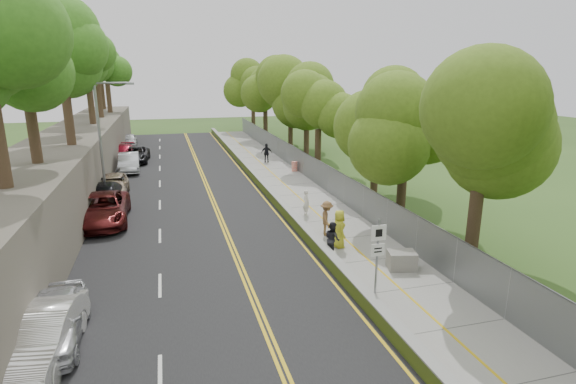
{
  "coord_description": "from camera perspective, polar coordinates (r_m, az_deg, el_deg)",
  "views": [
    {
      "loc": [
        -6.6,
        -17.67,
        8.56
      ],
      "look_at": [
        0.5,
        8.0,
        1.4
      ],
      "focal_mm": 28.0,
      "sensor_mm": 36.0,
      "label": 1
    }
  ],
  "objects": [
    {
      "name": "ground",
      "position": [
        20.71,
        4.64,
        -9.42
      ],
      "size": [
        140.0,
        140.0,
        0.0
      ],
      "primitive_type": "plane",
      "color": "#33511E",
      "rests_on": "ground"
    },
    {
      "name": "road",
      "position": [
        33.78,
        -12.92,
        0.02
      ],
      "size": [
        11.2,
        66.0,
        0.04
      ],
      "primitive_type": "cube",
      "color": "black",
      "rests_on": "ground"
    },
    {
      "name": "sidewalk",
      "position": [
        34.98,
        0.18,
        0.93
      ],
      "size": [
        4.2,
        66.0,
        0.05
      ],
      "primitive_type": "cube",
      "color": "gray",
      "rests_on": "ground"
    },
    {
      "name": "jersey_barrier",
      "position": [
        34.38,
        -3.51,
        1.12
      ],
      "size": [
        0.42,
        66.0,
        0.6
      ],
      "primitive_type": "cube",
      "color": "#92C828",
      "rests_on": "ground"
    },
    {
      "name": "rock_embankment",
      "position": [
        34.02,
        -26.86,
        2.29
      ],
      "size": [
        5.0,
        66.0,
        4.0
      ],
      "primitive_type": "cube",
      "color": "#595147",
      "rests_on": "ground"
    },
    {
      "name": "chainlink_fence",
      "position": [
        35.37,
        3.46,
        2.68
      ],
      "size": [
        0.04,
        66.0,
        2.0
      ],
      "primitive_type": "cube",
      "color": "slate",
      "rests_on": "ground"
    },
    {
      "name": "trees_embankment",
      "position": [
        33.34,
        -27.77,
        16.74
      ],
      "size": [
        6.4,
        66.0,
        13.0
      ],
      "primitive_type": null,
      "color": "#438822",
      "rests_on": "rock_embankment"
    },
    {
      "name": "trees_fenceside",
      "position": [
        35.42,
        7.31,
        12.41
      ],
      "size": [
        7.0,
        66.0,
        14.0
      ],
      "primitive_type": null,
      "color": "#597E1F",
      "rests_on": "ground"
    },
    {
      "name": "streetlight",
      "position": [
        32.14,
        -22.41,
        6.92
      ],
      "size": [
        2.52,
        0.22,
        8.0
      ],
      "color": "gray",
      "rests_on": "ground"
    },
    {
      "name": "signpost",
      "position": [
        17.79,
        11.32,
        -7.02
      ],
      "size": [
        0.62,
        0.09,
        3.1
      ],
      "color": "gray",
      "rests_on": "sidewalk"
    },
    {
      "name": "construction_barrel",
      "position": [
        39.66,
        0.83,
        3.29
      ],
      "size": [
        0.52,
        0.52,
        0.86
      ],
      "primitive_type": "cylinder",
      "color": "red",
      "rests_on": "sidewalk"
    },
    {
      "name": "concrete_block",
      "position": [
        20.8,
        14.23,
        -8.38
      ],
      "size": [
        1.39,
        1.17,
        0.8
      ],
      "primitive_type": "cube",
      "rotation": [
        0.0,
        0.0,
        -0.24
      ],
      "color": "slate",
      "rests_on": "sidewalk"
    },
    {
      "name": "car_0",
      "position": [
        16.83,
        -27.71,
        -14.21
      ],
      "size": [
        1.94,
        4.62,
        1.56
      ],
      "primitive_type": "imported",
      "rotation": [
        0.0,
        0.0,
        0.02
      ],
      "color": "silver",
      "rests_on": "road"
    },
    {
      "name": "car_1",
      "position": [
        16.06,
        -28.84,
        -15.8
      ],
      "size": [
        2.1,
        4.88,
        1.56
      ],
      "primitive_type": "imported",
      "rotation": [
        0.0,
        0.0,
        -0.1
      ],
      "color": "white",
      "rests_on": "road"
    },
    {
      "name": "car_2",
      "position": [
        28.09,
        -22.47,
        -2.0
      ],
      "size": [
        2.85,
        6.06,
        1.68
      ],
      "primitive_type": "imported",
      "rotation": [
        0.0,
        0.0,
        0.01
      ],
      "color": "#511414",
      "rests_on": "road"
    },
    {
      "name": "car_3",
      "position": [
        31.2,
        -22.3,
        -0.54
      ],
      "size": [
        2.46,
        5.26,
        1.48
      ],
      "primitive_type": "imported",
      "rotation": [
        0.0,
        0.0,
        -0.08
      ],
      "color": "black",
      "rests_on": "road"
    },
    {
      "name": "car_4",
      "position": [
        33.83,
        -21.25,
        0.82
      ],
      "size": [
        1.97,
        4.75,
        1.61
      ],
      "primitive_type": "imported",
      "rotation": [
        0.0,
        0.0,
        0.01
      ],
      "color": "tan",
      "rests_on": "road"
    },
    {
      "name": "car_5",
      "position": [
        41.9,
        -19.56,
        3.56
      ],
      "size": [
        1.92,
        4.95,
        1.61
      ],
      "primitive_type": "imported",
      "rotation": [
        0.0,
        0.0,
        0.05
      ],
      "color": "#B6B9BD",
      "rests_on": "road"
    },
    {
      "name": "car_6",
      "position": [
        46.1,
        -18.8,
        4.51
      ],
      "size": [
        2.68,
        5.35,
        1.45
      ],
      "primitive_type": "imported",
      "rotation": [
        0.0,
        0.0,
        -0.05
      ],
      "color": "black",
      "rests_on": "road"
    },
    {
      "name": "car_7",
      "position": [
        47.65,
        -20.13,
        4.73
      ],
      "size": [
        2.19,
        5.13,
        1.48
      ],
      "primitive_type": "imported",
      "rotation": [
        0.0,
        0.0,
        -0.03
      ],
      "color": "maroon",
      "rests_on": "road"
    },
    {
      "name": "car_8",
      "position": [
        56.43,
        -19.49,
        6.24
      ],
      "size": [
        1.81,
        4.24,
        1.43
      ],
      "primitive_type": "imported",
      "rotation": [
        0.0,
        0.0,
        0.03
      ],
      "color": "silver",
      "rests_on": "road"
    },
    {
      "name": "painter_0",
      "position": [
        22.48,
        6.5,
        -4.66
      ],
      "size": [
        0.63,
        0.96,
        1.93
      ],
      "primitive_type": "imported",
      "rotation": [
        0.0,
        0.0,
        1.59
      ],
      "color": "gold",
      "rests_on": "sidewalk"
    },
    {
      "name": "painter_1",
      "position": [
        27.31,
        2.33,
        -1.35
      ],
      "size": [
        0.47,
        0.64,
        1.61
      ],
      "primitive_type": "imported",
      "rotation": [
        0.0,
        0.0,
        1.72
      ],
      "color": "white",
      "rests_on": "sidewalk"
    },
    {
      "name": "painter_2",
      "position": [
        21.48,
        5.66,
        -5.95
      ],
      "size": [
        0.77,
        0.92,
        1.68
      ],
      "primitive_type": "imported",
      "rotation": [
        0.0,
        0.0,
        1.75
      ],
      "color": "black",
      "rests_on": "sidewalk"
    },
    {
      "name": "painter_3",
      "position": [
        24.04,
        4.94,
        -3.35
      ],
      "size": [
        0.98,
        1.35,
        1.88
      ],
      "primitive_type": "imported",
      "rotation": [
        0.0,
        0.0,
        1.32
      ],
      "color": "brown",
      "rests_on": "sidewalk"
    },
    {
      "name": "person_far",
      "position": [
        43.41,
        -2.73,
        4.96
      ],
      "size": [
        1.16,
        0.73,
        1.84
      ],
      "primitive_type": "imported",
      "rotation": [
        0.0,
        0.0,
        2.86
      ],
      "color": "black",
      "rests_on": "sidewalk"
    }
  ]
}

